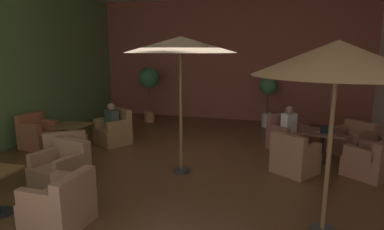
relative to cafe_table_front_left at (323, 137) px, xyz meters
name	(u,v)px	position (x,y,z in m)	size (l,w,h in m)	color
ground_plane	(185,167)	(-2.82, -1.17, -0.58)	(9.51, 10.22, 0.02)	#55361F
wall_back_brick	(229,60)	(-2.82, 3.90, 1.52)	(9.51, 0.08, 4.18)	#964A3B
cafe_table_front_left	(323,137)	(0.00, 0.00, 0.00)	(0.81, 0.81, 0.70)	black
armchair_front_left_north	(371,162)	(0.84, -0.65, -0.27)	(1.06, 1.07, 0.79)	#915745
armchair_front_left_east	(353,142)	(0.76, 0.74, -0.27)	(1.08, 1.08, 0.79)	#9B634A
armchair_front_left_south	(287,137)	(-0.75, 0.75, -0.25)	(1.09, 1.09, 0.87)	#93584A
armchair_front_left_west	(294,158)	(-0.60, -0.88, -0.26)	(1.02, 1.01, 0.85)	#9B6A4B
cafe_table_front_right	(72,130)	(-5.73, -1.00, -0.02)	(0.74, 0.74, 0.70)	black
armchair_front_right_north	(38,135)	(-6.85, -0.88, -0.24)	(0.83, 0.80, 0.88)	#9E5738
armchair_front_right_east	(68,155)	(-5.14, -1.97, -0.26)	(1.04, 1.01, 0.86)	#916848
armchair_front_right_south	(114,131)	(-5.17, -0.02, -0.24)	(1.04, 1.03, 0.91)	olive
armchair_mid_center_north	(60,206)	(-3.80, -3.90, -0.26)	(0.78, 0.79, 0.81)	#94634C
armchair_mid_center_east	(62,170)	(-4.68, -2.75, -0.26)	(0.98, 0.97, 0.84)	#90684B
patio_umbrella_tall_red	(180,46)	(-2.80, -1.48, 1.97)	(2.14, 2.14, 2.71)	#2D2D2D
patio_umbrella_center_beige	(337,59)	(-0.26, -3.05, 1.78)	(2.09, 2.09, 2.59)	#2D2D2D
potted_tree_left_corner	(268,93)	(-1.38, 3.06, 0.54)	(0.58, 0.58, 1.62)	silver
potted_tree_mid_left	(149,83)	(-5.32, 2.67, 0.79)	(0.71, 0.71, 1.88)	#AB6D42
patron_blue_shirt	(112,117)	(-5.19, -0.06, 0.16)	(0.41, 0.37, 0.66)	#313E33
patron_by_window	(289,121)	(-0.72, 0.72, 0.17)	(0.39, 0.39, 0.66)	silver
iced_drink_cup	(324,128)	(0.03, 0.11, 0.18)	(0.08, 0.08, 0.11)	white
open_laptop	(326,131)	(0.03, -0.15, 0.18)	(0.37, 0.32, 0.20)	#9EA0A5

